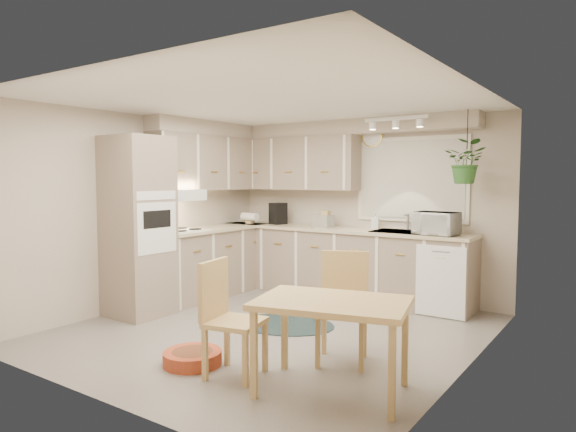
{
  "coord_description": "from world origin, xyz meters",
  "views": [
    {
      "loc": [
        3.15,
        -4.31,
        1.61
      ],
      "look_at": [
        -0.18,
        0.55,
        1.18
      ],
      "focal_mm": 32.0,
      "sensor_mm": 36.0,
      "label": 1
    }
  ],
  "objects_px": {
    "chair_back": "(342,309)",
    "pet_bed": "(192,358)",
    "microwave": "(436,221)",
    "chair_left": "(235,319)",
    "braided_rug": "(285,324)",
    "dining_table": "(332,346)"
  },
  "relations": [
    {
      "from": "microwave",
      "to": "pet_bed",
      "type": "bearing_deg",
      "value": -106.1
    },
    {
      "from": "chair_back",
      "to": "braided_rug",
      "type": "height_order",
      "value": "chair_back"
    },
    {
      "from": "chair_back",
      "to": "pet_bed",
      "type": "height_order",
      "value": "chair_back"
    },
    {
      "from": "braided_rug",
      "to": "chair_left",
      "type": "bearing_deg",
      "value": -70.46
    },
    {
      "from": "chair_left",
      "to": "braided_rug",
      "type": "relative_size",
      "value": 0.85
    },
    {
      "from": "dining_table",
      "to": "chair_left",
      "type": "bearing_deg",
      "value": -168.32
    },
    {
      "from": "microwave",
      "to": "chair_left",
      "type": "bearing_deg",
      "value": -97.72
    },
    {
      "from": "chair_back",
      "to": "pet_bed",
      "type": "xyz_separation_m",
      "value": [
        -1.04,
        -0.78,
        -0.42
      ]
    },
    {
      "from": "chair_back",
      "to": "braided_rug",
      "type": "xyz_separation_m",
      "value": [
        -1.07,
        0.66,
        -0.47
      ]
    },
    {
      "from": "dining_table",
      "to": "braided_rug",
      "type": "distance_m",
      "value": 1.85
    },
    {
      "from": "chair_back",
      "to": "microwave",
      "type": "bearing_deg",
      "value": -115.13
    },
    {
      "from": "microwave",
      "to": "chair_back",
      "type": "bearing_deg",
      "value": -87.46
    },
    {
      "from": "braided_rug",
      "to": "pet_bed",
      "type": "xyz_separation_m",
      "value": [
        0.03,
        -1.45,
        0.05
      ]
    },
    {
      "from": "chair_left",
      "to": "pet_bed",
      "type": "bearing_deg",
      "value": -99.5
    },
    {
      "from": "chair_left",
      "to": "microwave",
      "type": "relative_size",
      "value": 1.91
    },
    {
      "from": "dining_table",
      "to": "pet_bed",
      "type": "relative_size",
      "value": 2.21
    },
    {
      "from": "dining_table",
      "to": "chair_left",
      "type": "relative_size",
      "value": 1.19
    },
    {
      "from": "dining_table",
      "to": "chair_back",
      "type": "bearing_deg",
      "value": 111.63
    },
    {
      "from": "chair_back",
      "to": "microwave",
      "type": "height_order",
      "value": "microwave"
    },
    {
      "from": "dining_table",
      "to": "pet_bed",
      "type": "height_order",
      "value": "dining_table"
    },
    {
      "from": "chair_left",
      "to": "pet_bed",
      "type": "relative_size",
      "value": 1.86
    },
    {
      "from": "pet_bed",
      "to": "microwave",
      "type": "relative_size",
      "value": 1.03
    }
  ]
}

